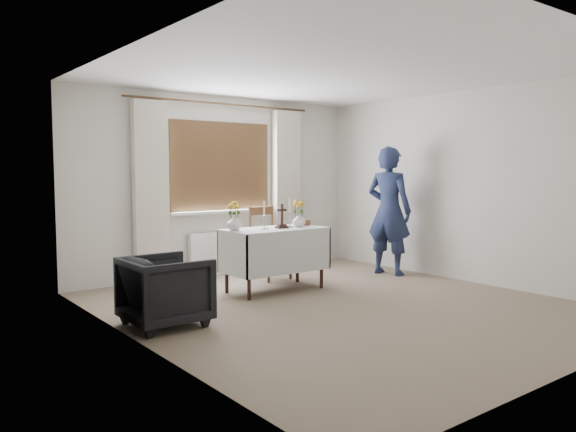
% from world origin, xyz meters
% --- Properties ---
extents(ground, '(5.00, 5.00, 0.00)m').
position_xyz_m(ground, '(0.00, 0.00, 0.00)').
color(ground, gray).
rests_on(ground, ground).
extents(altar_table, '(1.24, 0.64, 0.76)m').
position_xyz_m(altar_table, '(-0.10, 1.07, 0.38)').
color(altar_table, silver).
rests_on(altar_table, ground).
extents(wooden_chair, '(0.49, 0.49, 0.98)m').
position_xyz_m(wooden_chair, '(0.29, 1.70, 0.49)').
color(wooden_chair, brown).
rests_on(wooden_chair, ground).
extents(armchair, '(0.73, 0.71, 0.67)m').
position_xyz_m(armchair, '(-1.83, 0.45, 0.33)').
color(armchair, black).
rests_on(armchair, ground).
extents(person, '(0.58, 0.74, 1.79)m').
position_xyz_m(person, '(1.81, 0.96, 0.90)').
color(person, navy).
rests_on(person, ground).
extents(radiator, '(1.10, 0.10, 0.60)m').
position_xyz_m(radiator, '(0.00, 2.42, 0.30)').
color(radiator, silver).
rests_on(radiator, ground).
extents(wooden_cross, '(0.15, 0.11, 0.29)m').
position_xyz_m(wooden_cross, '(-0.03, 1.03, 0.91)').
color(wooden_cross, black).
rests_on(wooden_cross, altar_table).
extents(candlestick_left, '(0.12, 0.12, 0.34)m').
position_xyz_m(candlestick_left, '(-0.27, 1.05, 0.93)').
color(candlestick_left, silver).
rests_on(candlestick_left, altar_table).
extents(candlestick_right, '(0.14, 0.14, 0.37)m').
position_xyz_m(candlestick_right, '(0.11, 1.05, 0.95)').
color(candlestick_right, silver).
rests_on(candlestick_right, altar_table).
extents(flower_vase_left, '(0.19, 0.19, 0.18)m').
position_xyz_m(flower_vase_left, '(-0.62, 1.15, 0.85)').
color(flower_vase_left, silver).
rests_on(flower_vase_left, altar_table).
extents(flower_vase_right, '(0.21, 0.21, 0.17)m').
position_xyz_m(flower_vase_right, '(0.23, 1.02, 0.85)').
color(flower_vase_right, silver).
rests_on(flower_vase_right, altar_table).
extents(wicker_basket, '(0.23, 0.23, 0.07)m').
position_xyz_m(wicker_basket, '(0.42, 1.17, 0.80)').
color(wicker_basket, brown).
rests_on(wicker_basket, altar_table).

